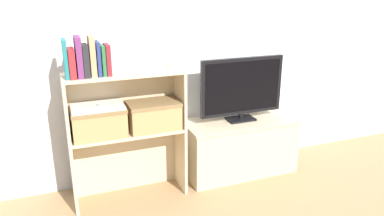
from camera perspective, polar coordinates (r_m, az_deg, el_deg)
ground_plane at (r=2.91m, az=0.95°, el=-12.65°), size 16.00×16.00×0.00m
wall_back at (r=2.89m, az=-2.05°, el=12.49°), size 10.00×0.05×2.40m
tv_stand at (r=3.12m, az=7.22°, el=-5.73°), size 0.92×0.40×0.46m
tv at (r=2.95m, az=7.63°, el=3.10°), size 0.69×0.14×0.51m
bookshelf_lower_tier at (r=2.80m, az=-9.84°, el=-6.89°), size 0.80×0.27×0.52m
bookshelf_upper_tier at (r=2.63m, az=-10.39°, el=2.32°), size 0.80×0.27×0.42m
book_teal at (r=2.45m, az=-18.76°, el=7.12°), size 0.02×0.15×0.24m
book_crimson at (r=2.46m, az=-17.87°, el=6.54°), size 0.04×0.16×0.18m
book_plum at (r=2.45m, az=-16.91°, el=7.48°), size 0.04×0.16×0.25m
book_charcoal at (r=2.46m, az=-15.94°, el=6.98°), size 0.04×0.15×0.20m
book_tan at (r=2.46m, az=-14.99°, el=7.67°), size 0.03×0.13×0.25m
book_navy at (r=2.47m, az=-14.14°, el=7.34°), size 0.02×0.14×0.22m
book_forest at (r=2.47m, az=-13.43°, el=7.12°), size 0.02×0.13×0.19m
book_maroon at (r=2.48m, az=-12.77°, el=7.23°), size 0.03×0.14×0.20m
baby_monitor at (r=2.61m, az=-3.00°, el=7.12°), size 0.05×0.04×0.12m
storage_basket_left at (r=2.59m, az=-14.04°, el=-1.88°), size 0.36×0.23×0.20m
storage_basket_right at (r=2.65m, az=-5.87°, el=-0.89°), size 0.36×0.23×0.20m
laptop at (r=2.56m, az=-14.22°, el=0.20°), size 0.34×0.22×0.02m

